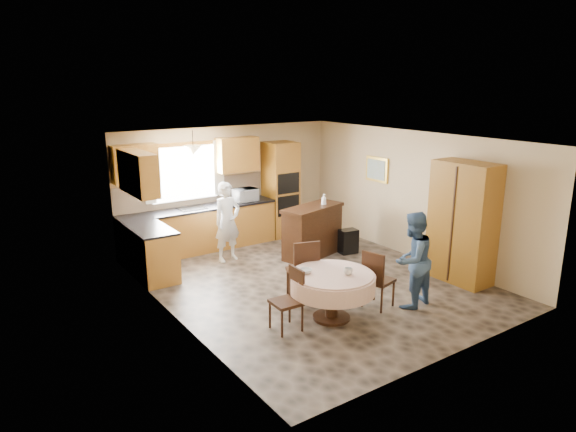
% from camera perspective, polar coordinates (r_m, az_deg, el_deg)
% --- Properties ---
extents(floor, '(5.00, 6.00, 0.01)m').
position_cam_1_polar(floor, '(9.07, 2.58, -7.35)').
color(floor, brown).
rests_on(floor, ground).
extents(ceiling, '(5.00, 6.00, 0.01)m').
position_cam_1_polar(ceiling, '(8.45, 2.77, 8.55)').
color(ceiling, white).
rests_on(ceiling, wall_back).
extents(wall_back, '(5.00, 0.02, 2.50)m').
position_cam_1_polar(wall_back, '(11.16, -6.64, 3.49)').
color(wall_back, tan).
rests_on(wall_back, floor).
extents(wall_front, '(5.00, 0.02, 2.50)m').
position_cam_1_polar(wall_front, '(6.64, 18.49, -5.04)').
color(wall_front, tan).
rests_on(wall_front, floor).
extents(wall_left, '(0.02, 6.00, 2.50)m').
position_cam_1_polar(wall_left, '(7.50, -12.80, -2.38)').
color(wall_left, tan).
rests_on(wall_left, floor).
extents(wall_right, '(0.02, 6.00, 2.50)m').
position_cam_1_polar(wall_right, '(10.34, 13.82, 2.26)').
color(wall_right, tan).
rests_on(wall_right, floor).
extents(window, '(1.40, 0.03, 1.10)m').
position_cam_1_polar(window, '(10.66, -11.42, 4.68)').
color(window, white).
rests_on(window, wall_back).
extents(curtain_left, '(0.22, 0.02, 1.15)m').
position_cam_1_polar(curtain_left, '(10.34, -15.15, 4.44)').
color(curtain_left, white).
rests_on(curtain_left, wall_back).
extents(curtain_right, '(0.22, 0.02, 1.15)m').
position_cam_1_polar(curtain_right, '(10.91, -7.70, 5.34)').
color(curtain_right, white).
rests_on(curtain_right, wall_back).
extents(base_cab_back, '(3.30, 0.60, 0.88)m').
position_cam_1_polar(base_cab_back, '(10.73, -9.78, -1.54)').
color(base_cab_back, '#BA7A31').
rests_on(base_cab_back, floor).
extents(counter_back, '(3.30, 0.64, 0.04)m').
position_cam_1_polar(counter_back, '(10.61, -9.89, 0.84)').
color(counter_back, black).
rests_on(counter_back, base_cab_back).
extents(base_cab_left, '(0.60, 1.20, 0.88)m').
position_cam_1_polar(base_cab_left, '(9.45, -14.92, -4.08)').
color(base_cab_left, '#BA7A31').
rests_on(base_cab_left, floor).
extents(counter_left, '(0.64, 1.20, 0.04)m').
position_cam_1_polar(counter_left, '(9.32, -15.10, -1.40)').
color(counter_left, black).
rests_on(counter_left, base_cab_left).
extents(backsplash, '(3.30, 0.02, 0.55)m').
position_cam_1_polar(backsplash, '(10.80, -10.60, 2.59)').
color(backsplash, beige).
rests_on(backsplash, wall_back).
extents(wall_cab_left, '(0.85, 0.33, 0.72)m').
position_cam_1_polar(wall_cab_left, '(10.12, -16.67, 5.61)').
color(wall_cab_left, gold).
rests_on(wall_cab_left, wall_back).
extents(wall_cab_right, '(0.90, 0.33, 0.72)m').
position_cam_1_polar(wall_cab_right, '(10.97, -5.64, 6.83)').
color(wall_cab_right, gold).
rests_on(wall_cab_right, wall_back).
extents(wall_cab_side, '(0.33, 1.20, 0.72)m').
position_cam_1_polar(wall_cab_side, '(9.06, -16.34, 4.62)').
color(wall_cab_side, gold).
rests_on(wall_cab_side, wall_left).
extents(oven_tower, '(0.66, 0.62, 2.12)m').
position_cam_1_polar(oven_tower, '(11.51, -0.82, 2.97)').
color(oven_tower, '#BA7A31').
rests_on(oven_tower, floor).
extents(oven_upper, '(0.56, 0.01, 0.45)m').
position_cam_1_polar(oven_upper, '(11.21, 0.07, 3.65)').
color(oven_upper, black).
rests_on(oven_upper, oven_tower).
extents(oven_lower, '(0.56, 0.01, 0.45)m').
position_cam_1_polar(oven_lower, '(11.32, 0.07, 1.17)').
color(oven_lower, black).
rests_on(oven_lower, oven_tower).
extents(pendant, '(0.36, 0.36, 0.18)m').
position_cam_1_polar(pendant, '(10.14, -10.49, 7.20)').
color(pendant, beige).
rests_on(pendant, ceiling).
extents(sideboard, '(1.45, 0.88, 0.97)m').
position_cam_1_polar(sideboard, '(10.24, 2.72, -1.88)').
color(sideboard, '#3C2010').
rests_on(sideboard, floor).
extents(space_heater, '(0.39, 0.30, 0.50)m').
position_cam_1_polar(space_heater, '(10.54, 6.70, -2.81)').
color(space_heater, black).
rests_on(space_heater, floor).
extents(cupboard, '(0.55, 1.10, 2.10)m').
position_cam_1_polar(cupboard, '(9.33, 18.83, -0.69)').
color(cupboard, '#BA7A31').
rests_on(cupboard, floor).
extents(dining_table, '(1.26, 1.26, 0.71)m').
position_cam_1_polar(dining_table, '(7.56, 4.92, -7.48)').
color(dining_table, '#3C2010').
rests_on(dining_table, floor).
extents(chair_left, '(0.40, 0.40, 0.89)m').
position_cam_1_polar(chair_left, '(7.28, 0.27, -8.88)').
color(chair_left, '#3C2010').
rests_on(chair_left, floor).
extents(chair_back, '(0.56, 0.56, 1.03)m').
position_cam_1_polar(chair_back, '(8.11, 1.82, -5.77)').
color(chair_back, '#3C2010').
rests_on(chair_back, floor).
extents(chair_right, '(0.49, 0.49, 0.93)m').
position_cam_1_polar(chair_right, '(8.01, 9.76, -6.67)').
color(chair_right, '#3C2010').
rests_on(chair_right, floor).
extents(framed_picture, '(0.06, 0.62, 0.52)m').
position_cam_1_polar(framed_picture, '(10.94, 9.85, 5.12)').
color(framed_picture, gold).
rests_on(framed_picture, wall_right).
extents(microwave, '(0.51, 0.36, 0.27)m').
position_cam_1_polar(microwave, '(11.00, -4.75, 2.35)').
color(microwave, silver).
rests_on(microwave, counter_back).
extents(person_sink, '(0.61, 0.44, 1.56)m').
position_cam_1_polar(person_sink, '(9.98, -6.75, -0.64)').
color(person_sink, silver).
rests_on(person_sink, floor).
extents(person_dining, '(0.82, 0.68, 1.51)m').
position_cam_1_polar(person_dining, '(8.12, 13.63, -4.76)').
color(person_dining, '#354F74').
rests_on(person_dining, floor).
extents(bowl_sideboard, '(0.28, 0.28, 0.06)m').
position_cam_1_polar(bowl_sideboard, '(9.90, 1.11, 0.62)').
color(bowl_sideboard, '#B2B2B2').
rests_on(bowl_sideboard, sideboard).
extents(bottle_sideboard, '(0.13, 0.13, 0.28)m').
position_cam_1_polar(bottle_sideboard, '(10.24, 4.00, 1.71)').
color(bottle_sideboard, silver).
rests_on(bottle_sideboard, sideboard).
extents(cup_table, '(0.17, 0.17, 0.10)m').
position_cam_1_polar(cup_table, '(7.46, 6.71, -6.13)').
color(cup_table, '#B2B2B2').
rests_on(cup_table, dining_table).
extents(bowl_table, '(0.20, 0.20, 0.06)m').
position_cam_1_polar(bowl_table, '(7.48, 1.95, -6.14)').
color(bowl_table, '#B2B2B2').
rests_on(bowl_table, dining_table).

